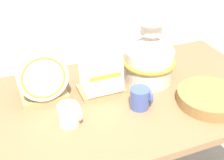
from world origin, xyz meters
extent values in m
cube|color=olive|center=(0.00, 0.00, 0.73)|extent=(1.56, 0.80, 0.03)
cylinder|color=olive|center=(0.73, 0.35, 0.35)|extent=(0.06, 0.06, 0.71)
cylinder|color=silver|center=(0.24, 0.10, 0.83)|extent=(0.24, 0.24, 0.17)
cone|color=silver|center=(0.24, 0.10, 0.95)|extent=(0.24, 0.24, 0.08)
cylinder|color=silver|center=(0.24, 0.10, 1.03)|extent=(0.10, 0.10, 0.07)
torus|color=silver|center=(0.24, 0.10, 1.06)|extent=(0.15, 0.15, 0.02)
torus|color=gold|center=(0.24, 0.10, 0.85)|extent=(0.27, 0.27, 0.02)
cube|color=tan|center=(-0.29, 0.14, 0.75)|extent=(0.21, 0.14, 0.02)
cylinder|color=tan|center=(-0.36, 0.20, 0.80)|extent=(0.01, 0.01, 0.07)
cylinder|color=tan|center=(-0.21, 0.20, 0.80)|extent=(0.01, 0.01, 0.07)
cylinder|color=white|center=(-0.29, 0.09, 0.88)|extent=(0.22, 0.04, 0.22)
torus|color=gold|center=(-0.29, 0.08, 0.88)|extent=(0.19, 0.04, 0.19)
cylinder|color=white|center=(-0.29, 0.12, 0.88)|extent=(0.22, 0.04, 0.22)
cylinder|color=white|center=(-0.29, 0.16, 0.88)|extent=(0.22, 0.04, 0.22)
cylinder|color=white|center=(-0.29, 0.20, 0.88)|extent=(0.22, 0.04, 0.22)
cube|color=tan|center=(-0.02, 0.09, 0.75)|extent=(0.21, 0.14, 0.02)
cylinder|color=tan|center=(-0.10, 0.14, 0.80)|extent=(0.01, 0.01, 0.07)
cylinder|color=tan|center=(0.05, 0.14, 0.80)|extent=(0.01, 0.01, 0.07)
cube|color=white|center=(-0.02, 0.03, 0.86)|extent=(0.18, 0.03, 0.18)
cube|color=white|center=(-0.02, 0.06, 0.86)|extent=(0.18, 0.03, 0.18)
cube|color=white|center=(-0.02, 0.09, 0.86)|extent=(0.18, 0.03, 0.18)
cube|color=white|center=(-0.02, 0.12, 0.86)|extent=(0.18, 0.03, 0.18)
cube|color=white|center=(-0.02, 0.15, 0.86)|extent=(0.18, 0.03, 0.18)
cube|color=gold|center=(-0.02, 0.03, 0.86)|extent=(0.15, 0.01, 0.02)
cylinder|color=olive|center=(0.40, -0.18, 0.75)|extent=(0.29, 0.29, 0.01)
cylinder|color=olive|center=(0.40, -0.18, 0.76)|extent=(0.29, 0.29, 0.01)
cylinder|color=olive|center=(0.40, -0.18, 0.77)|extent=(0.29, 0.29, 0.01)
cylinder|color=olive|center=(0.40, -0.18, 0.77)|extent=(0.29, 0.29, 0.01)
cylinder|color=olive|center=(0.40, -0.18, 0.78)|extent=(0.29, 0.29, 0.01)
cylinder|color=olive|center=(0.40, -0.18, 0.79)|extent=(0.29, 0.29, 0.01)
cylinder|color=#42569E|center=(0.09, -0.09, 0.79)|extent=(0.09, 0.09, 0.10)
torus|color=#42569E|center=(0.14, -0.09, 0.79)|extent=(0.02, 0.08, 0.08)
cylinder|color=silver|center=(-0.23, -0.09, 0.79)|extent=(0.09, 0.09, 0.10)
torus|color=silver|center=(-0.19, -0.09, 0.79)|extent=(0.02, 0.08, 0.08)
camera|label=1|loc=(-0.43, -1.09, 1.59)|focal=50.00mm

